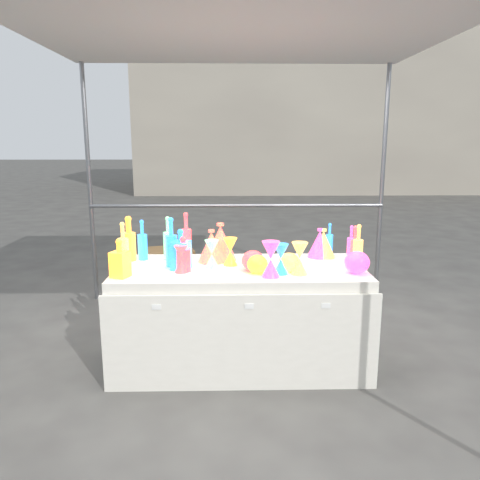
{
  "coord_description": "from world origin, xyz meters",
  "views": [
    {
      "loc": [
        -0.07,
        -3.3,
        1.65
      ],
      "look_at": [
        0.0,
        0.0,
        0.95
      ],
      "focal_mm": 35.0,
      "sensor_mm": 36.0,
      "label": 1
    }
  ],
  "objects_px": {
    "display_table": "(240,316)",
    "lampshade_0": "(212,246)",
    "decanter_0": "(120,258)",
    "bottle_0": "(128,238)",
    "hourglass_0": "(181,259)",
    "cardboard_box_closed": "(169,266)",
    "globe_0": "(258,265)"
  },
  "relations": [
    {
      "from": "display_table",
      "to": "lampshade_0",
      "type": "distance_m",
      "value": 0.57
    },
    {
      "from": "cardboard_box_closed",
      "to": "bottle_0",
      "type": "relative_size",
      "value": 1.63
    },
    {
      "from": "bottle_0",
      "to": "decanter_0",
      "type": "bearing_deg",
      "value": -85.27
    },
    {
      "from": "hourglass_0",
      "to": "globe_0",
      "type": "distance_m",
      "value": 0.53
    },
    {
      "from": "cardboard_box_closed",
      "to": "globe_0",
      "type": "xyz_separation_m",
      "value": [
        0.91,
        -2.26,
        0.61
      ]
    },
    {
      "from": "decanter_0",
      "to": "cardboard_box_closed",
      "type": "bearing_deg",
      "value": 110.81
    },
    {
      "from": "decanter_0",
      "to": "lampshade_0",
      "type": "height_order",
      "value": "decanter_0"
    },
    {
      "from": "globe_0",
      "to": "lampshade_0",
      "type": "xyz_separation_m",
      "value": [
        -0.33,
        0.33,
        0.07
      ]
    },
    {
      "from": "decanter_0",
      "to": "hourglass_0",
      "type": "xyz_separation_m",
      "value": [
        0.4,
        0.11,
        -0.04
      ]
    },
    {
      "from": "decanter_0",
      "to": "hourglass_0",
      "type": "height_order",
      "value": "decanter_0"
    },
    {
      "from": "display_table",
      "to": "decanter_0",
      "type": "xyz_separation_m",
      "value": [
        -0.81,
        -0.24,
        0.51
      ]
    },
    {
      "from": "cardboard_box_closed",
      "to": "bottle_0",
      "type": "bearing_deg",
      "value": -107.23
    },
    {
      "from": "cardboard_box_closed",
      "to": "hourglass_0",
      "type": "bearing_deg",
      "value": -95.77
    },
    {
      "from": "display_table",
      "to": "bottle_0",
      "type": "xyz_separation_m",
      "value": [
        -0.85,
        0.22,
        0.55
      ]
    },
    {
      "from": "cardboard_box_closed",
      "to": "lampshade_0",
      "type": "bearing_deg",
      "value": -88.74
    },
    {
      "from": "cardboard_box_closed",
      "to": "decanter_0",
      "type": "bearing_deg",
      "value": -105.97
    },
    {
      "from": "bottle_0",
      "to": "hourglass_0",
      "type": "relative_size",
      "value": 1.78
    },
    {
      "from": "bottle_0",
      "to": "cardboard_box_closed",
      "type": "bearing_deg",
      "value": 88.36
    },
    {
      "from": "hourglass_0",
      "to": "globe_0",
      "type": "xyz_separation_m",
      "value": [
        0.53,
        -0.04,
        -0.04
      ]
    },
    {
      "from": "globe_0",
      "to": "display_table",
      "type": "bearing_deg",
      "value": 124.83
    },
    {
      "from": "cardboard_box_closed",
      "to": "display_table",
      "type": "bearing_deg",
      "value": -84.72
    },
    {
      "from": "lampshade_0",
      "to": "globe_0",
      "type": "bearing_deg",
      "value": -25.33
    },
    {
      "from": "decanter_0",
      "to": "bottle_0",
      "type": "bearing_deg",
      "value": 115.92
    },
    {
      "from": "display_table",
      "to": "bottle_0",
      "type": "relative_size",
      "value": 5.38
    },
    {
      "from": "hourglass_0",
      "to": "lampshade_0",
      "type": "distance_m",
      "value": 0.35
    },
    {
      "from": "bottle_0",
      "to": "display_table",
      "type": "bearing_deg",
      "value": -14.75
    },
    {
      "from": "display_table",
      "to": "lampshade_0",
      "type": "relative_size",
      "value": 7.39
    },
    {
      "from": "bottle_0",
      "to": "hourglass_0",
      "type": "height_order",
      "value": "bottle_0"
    },
    {
      "from": "display_table",
      "to": "cardboard_box_closed",
      "type": "height_order",
      "value": "display_table"
    },
    {
      "from": "bottle_0",
      "to": "decanter_0",
      "type": "height_order",
      "value": "bottle_0"
    },
    {
      "from": "cardboard_box_closed",
      "to": "hourglass_0",
      "type": "height_order",
      "value": "hourglass_0"
    },
    {
      "from": "globe_0",
      "to": "decanter_0",
      "type": "bearing_deg",
      "value": -175.8
    }
  ]
}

